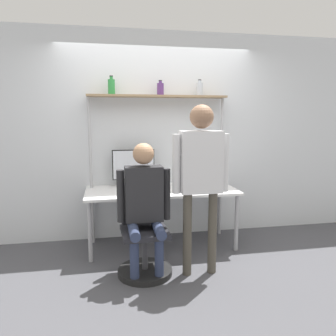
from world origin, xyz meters
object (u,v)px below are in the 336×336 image
object	(u,v)px
monitor	(134,166)
cell_phone	(164,193)
laptop	(143,189)
bottle_clear	(200,89)
bottle_green	(111,87)
person_standing	(201,168)
bottle_purple	(160,89)
office_chair	(144,246)
person_seated	(144,199)

from	to	relation	value
monitor	cell_phone	distance (m)	0.61
laptop	cell_phone	size ratio (longest dim) A/B	2.19
laptop	bottle_clear	distance (m)	1.49
laptop	bottle_green	size ratio (longest dim) A/B	1.44
monitor	person_standing	size ratio (longest dim) A/B	0.31
cell_phone	bottle_purple	distance (m)	1.32
cell_phone	office_chair	distance (m)	0.71
office_chair	bottle_purple	size ratio (longest dim) A/B	5.04
bottle_purple	person_standing	bearing A→B (deg)	-77.93
person_standing	bottle_purple	size ratio (longest dim) A/B	9.37
laptop	person_seated	world-z (taller)	person_seated
person_seated	person_standing	size ratio (longest dim) A/B	0.78
cell_phone	bottle_green	xyz separation A→B (m)	(-0.56, 0.48, 1.25)
cell_phone	office_chair	bearing A→B (deg)	-121.84
cell_phone	laptop	bearing A→B (deg)	173.97
office_chair	person_seated	world-z (taller)	person_seated
person_standing	bottle_green	distance (m)	1.60
laptop	bottle_purple	bearing A→B (deg)	57.81
bottle_green	cell_phone	bearing A→B (deg)	-40.06
person_seated	laptop	bearing A→B (deg)	85.08
monitor	person_standing	xyz separation A→B (m)	(0.58, -1.05, 0.13)
monitor	bottle_green	size ratio (longest dim) A/B	2.36
office_chair	cell_phone	bearing A→B (deg)	58.16
bottle_clear	bottle_green	bearing A→B (deg)	-180.00
cell_phone	bottle_green	distance (m)	1.45
person_standing	bottle_purple	xyz separation A→B (m)	(-0.23, 1.07, 0.84)
laptop	bottle_clear	size ratio (longest dim) A/B	1.61
office_chair	person_seated	xyz separation A→B (m)	(0.00, -0.05, 0.51)
cell_phone	person_standing	size ratio (longest dim) A/B	0.09
office_chair	person_standing	bearing A→B (deg)	-12.17
person_seated	bottle_purple	size ratio (longest dim) A/B	7.35
laptop	office_chair	distance (m)	0.70
cell_phone	bottle_purple	xyz separation A→B (m)	(0.04, 0.48, 1.23)
person_seated	bottle_purple	bearing A→B (deg)	71.67
cell_phone	office_chair	xyz separation A→B (m)	(-0.29, -0.47, -0.44)
person_seated	bottle_purple	xyz separation A→B (m)	(0.33, 1.00, 1.16)
person_standing	bottle_purple	world-z (taller)	bottle_purple
office_chair	bottle_purple	world-z (taller)	bottle_purple
person_seated	bottle_clear	distance (m)	1.75
person_seated	bottle_clear	bearing A→B (deg)	49.85
bottle_clear	bottle_green	size ratio (longest dim) A/B	0.90
bottle_clear	person_standing	bearing A→B (deg)	-104.80
cell_phone	person_seated	bearing A→B (deg)	-119.14
laptop	person_seated	xyz separation A→B (m)	(-0.05, -0.55, 0.02)
person_seated	bottle_green	distance (m)	1.56
cell_phone	bottle_clear	bearing A→B (deg)	40.84
monitor	cell_phone	world-z (taller)	monitor
office_chair	bottle_clear	world-z (taller)	bottle_clear
bottle_clear	bottle_green	distance (m)	1.11
person_standing	bottle_green	size ratio (longest dim) A/B	7.60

